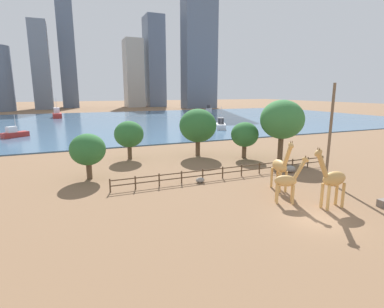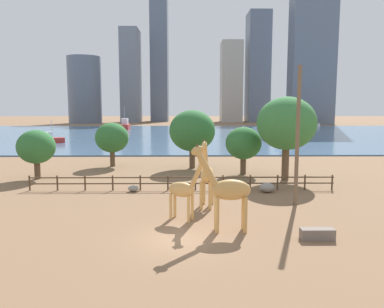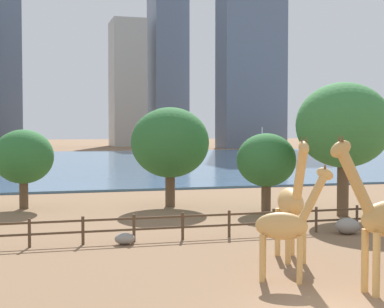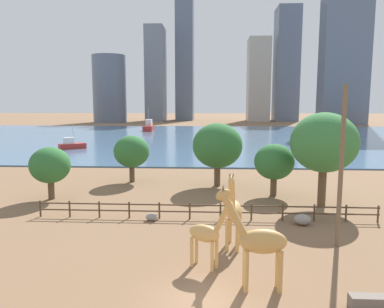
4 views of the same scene
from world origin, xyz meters
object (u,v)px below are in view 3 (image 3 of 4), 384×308
tree_left_large (23,157)px  tree_center_broad (266,160)px  giraffe_tall (286,226)px  boulder_by_pole (347,226)px  boulder_near_fence (125,239)px  tree_right_small (344,126)px  tree_left_small (170,143)px  boat_sailboat (262,165)px  boat_barge (266,147)px  giraffe_companion (292,202)px

tree_left_large → tree_center_broad: 15.90m
giraffe_tall → boulder_by_pole: bearing=76.0°
boulder_near_fence → boulder_by_pole: bearing=-1.9°
giraffe_tall → tree_left_large: bearing=140.4°
tree_center_broad → tree_right_small: size_ratio=0.62×
boulder_by_pole → tree_left_small: (-6.10, 12.58, 3.94)m
tree_left_small → boat_sailboat: bearing=55.6°
tree_right_small → boat_sailboat: size_ratio=1.31×
tree_center_broad → boat_barge: 98.15m
boulder_by_pole → tree_center_broad: (-0.73, 8.65, 2.86)m
giraffe_companion → boat_barge: size_ratio=0.81×
boat_sailboat → boat_barge: size_ratio=1.00×
boulder_near_fence → boat_sailboat: (22.45, 37.56, 0.81)m
tree_center_broad → tree_left_small: size_ratio=0.74×
giraffe_companion → boulder_near_fence: 8.06m
boulder_near_fence → tree_center_broad: (10.49, 8.27, 3.00)m
tree_left_large → boat_sailboat: bearing=41.6°
tree_right_small → boat_barge: size_ratio=1.30×
giraffe_tall → tree_left_large: 23.42m
tree_left_large → tree_center_broad: bearing=-20.0°
tree_left_large → boat_sailboat: size_ratio=0.85×
tree_left_large → boat_sailboat: boat_sailboat is taller
boulder_near_fence → tree_right_small: bearing=19.8°
giraffe_tall → tree_right_small: 16.72m
tree_center_broad → boat_barge: tree_center_broad is taller
tree_left_large → boat_sailboat: 36.04m
giraffe_tall → boulder_near_fence: 9.21m
boulder_by_pole → tree_left_small: size_ratio=0.18×
tree_center_broad → tree_left_large: bearing=160.0°
giraffe_tall → tree_center_broad: 17.42m
tree_left_large → boat_barge: bearing=57.9°
tree_center_broad → tree_right_small: (3.65, -3.18, 2.22)m
boulder_by_pole → boat_barge: boat_barge is taller
giraffe_companion → tree_left_large: size_ratio=0.96×
boulder_by_pole → tree_left_large: 21.29m
giraffe_companion → tree_center_broad: bearing=170.0°
boulder_near_fence → boat_barge: (48.85, 98.59, 0.83)m
tree_left_large → giraffe_companion: bearing=-61.1°
boat_sailboat → boat_barge: boat_sailboat is taller
tree_left_small → tree_left_large: bearing=171.1°
boulder_by_pole → boat_sailboat: 39.57m
tree_center_broad → boat_barge: bearing=67.0°
boulder_by_pole → boulder_near_fence: bearing=178.1°
giraffe_companion → boat_sailboat: (16.55, 42.63, -1.27)m
boat_sailboat → tree_left_small: bearing=-9.2°
tree_left_large → tree_right_small: (18.60, -8.62, 2.05)m
boat_sailboat → tree_right_small: bearing=10.8°
boulder_near_fence → tree_center_broad: 13.69m
boat_barge → giraffe_tall: bearing=-169.5°
giraffe_companion → tree_left_small: 17.41m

